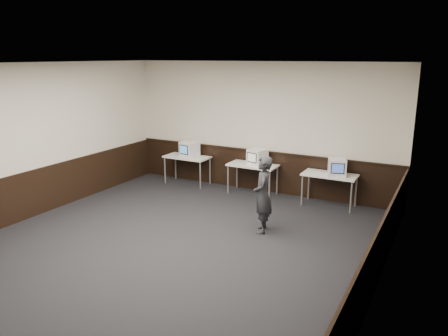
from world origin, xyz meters
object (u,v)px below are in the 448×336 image
(desk_right, at_px, (330,177))
(emac_right, at_px, (337,167))
(emac_center, at_px, (257,157))
(emac_left, at_px, (189,149))
(desk_left, at_px, (187,159))
(person, at_px, (263,195))
(desk_center, at_px, (253,167))

(desk_right, height_order, emac_right, emac_right)
(emac_center, distance_m, emac_right, 1.95)
(emac_left, bearing_deg, desk_left, -169.64)
(emac_right, distance_m, person, 2.24)
(desk_left, height_order, emac_right, emac_right)
(emac_left, bearing_deg, desk_right, 12.10)
(desk_right, distance_m, emac_center, 1.81)
(emac_center, bearing_deg, person, -47.16)
(emac_center, distance_m, person, 2.37)
(desk_left, relative_size, emac_left, 2.44)
(emac_left, height_order, person, person)
(desk_left, relative_size, desk_right, 1.00)
(emac_right, bearing_deg, emac_center, 160.33)
(desk_right, bearing_deg, emac_left, -179.96)
(desk_center, height_order, emac_right, emac_right)
(desk_center, xyz_separation_m, emac_right, (2.06, -0.05, 0.26))
(desk_center, distance_m, person, 2.39)
(emac_left, distance_m, emac_center, 1.93)
(desk_center, height_order, emac_left, emac_left)
(emac_center, bearing_deg, emac_left, -162.89)
(emac_left, xyz_separation_m, emac_center, (1.93, 0.03, -0.01))
(desk_right, relative_size, person, 0.80)
(desk_left, relative_size, emac_right, 2.39)
(desk_center, bearing_deg, desk_left, 180.00)
(emac_right, relative_size, person, 0.34)
(emac_left, bearing_deg, desk_center, 12.14)
(desk_left, xyz_separation_m, desk_right, (3.80, 0.00, 0.00))
(desk_center, bearing_deg, person, -60.97)
(emac_center, xyz_separation_m, person, (1.05, -2.11, -0.19))
(desk_left, xyz_separation_m, desk_center, (1.90, 0.00, 0.00))
(desk_left, relative_size, emac_center, 2.42)
(desk_left, bearing_deg, emac_left, -1.71)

